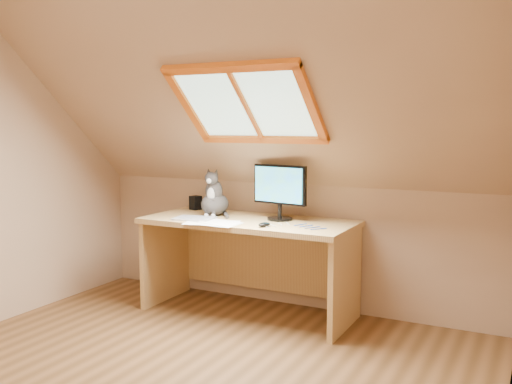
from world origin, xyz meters
The scene contains 9 objects.
room_shell centered at (0.00, -0.09, 1.43)m, with size 3.52×3.52×2.41m.
desk centered at (-0.17, 1.45, 0.52)m, with size 1.64×0.72×0.75m.
monitor centered at (0.06, 1.46, 1.00)m, with size 0.46×0.20×0.43m.
cat centered at (-0.50, 1.43, 0.89)m, with size 0.24×0.28×0.39m.
desk_speaker centered at (-0.82, 1.63, 0.81)m, with size 0.08×0.08×0.12m, color black.
graphics_tablet centered at (-0.55, 1.19, 0.76)m, with size 0.30×0.22×0.01m, color #B2B2B7.
mouse centered at (0.08, 1.15, 0.77)m, with size 0.06×0.10×0.03m, color black.
papers centered at (-0.33, 1.12, 0.75)m, with size 0.35×0.30×0.01m.
cables centered at (0.29, 1.26, 0.75)m, with size 0.51×0.26×0.01m.
Camera 1 is at (1.87, -2.47, 1.48)m, focal length 40.00 mm.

